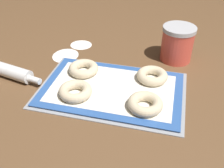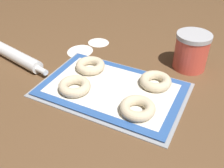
{
  "view_description": "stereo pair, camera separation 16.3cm",
  "coord_description": "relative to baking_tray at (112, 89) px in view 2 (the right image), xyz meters",
  "views": [
    {
      "loc": [
        0.18,
        -0.71,
        0.56
      ],
      "look_at": [
        0.01,
        0.0,
        0.03
      ],
      "focal_mm": 42.0,
      "sensor_mm": 36.0,
      "label": 1
    },
    {
      "loc": [
        0.34,
        -0.65,
        0.56
      ],
      "look_at": [
        0.01,
        0.0,
        0.03
      ],
      "focal_mm": 42.0,
      "sensor_mm": 36.0,
      "label": 2
    }
  ],
  "objects": [
    {
      "name": "baking_tray",
      "position": [
        0.0,
        0.0,
        0.0
      ],
      "size": [
        0.51,
        0.33,
        0.01
      ],
      "color": "#93969B",
      "rests_on": "ground_plane"
    },
    {
      "name": "bagel_back_left",
      "position": [
        -0.13,
        0.07,
        0.02
      ],
      "size": [
        0.11,
        0.11,
        0.03
      ],
      "color": "beige",
      "rests_on": "baking_mat"
    },
    {
      "name": "bagel_front_left",
      "position": [
        -0.11,
        -0.07,
        0.02
      ],
      "size": [
        0.11,
        0.11,
        0.03
      ],
      "color": "beige",
      "rests_on": "baking_mat"
    },
    {
      "name": "ground_plane",
      "position": [
        -0.01,
        -0.0,
        -0.0
      ],
      "size": [
        2.8,
        2.8,
        0.0
      ],
      "primitive_type": "plane",
      "color": "brown"
    },
    {
      "name": "flour_canister",
      "position": [
        0.2,
        0.27,
        0.07
      ],
      "size": [
        0.13,
        0.13,
        0.14
      ],
      "color": "#DB4C3D",
      "rests_on": "ground_plane"
    },
    {
      "name": "flour_patch_near",
      "position": [
        -0.25,
        0.19,
        -0.0
      ],
      "size": [
        0.11,
        0.12,
        0.0
      ],
      "color": "white",
      "rests_on": "ground_plane"
    },
    {
      "name": "baking_mat",
      "position": [
        0.0,
        0.0,
        0.01
      ],
      "size": [
        0.48,
        0.31,
        0.0
      ],
      "color": "#2D569E",
      "rests_on": "baking_tray"
    },
    {
      "name": "flour_patch_far",
      "position": [
        -0.22,
        0.3,
        -0.0
      ],
      "size": [
        0.1,
        0.09,
        0.0
      ],
      "color": "white",
      "rests_on": "ground_plane"
    },
    {
      "name": "rolling_pin",
      "position": [
        -0.44,
        -0.0,
        0.02
      ],
      "size": [
        0.38,
        0.11,
        0.05
      ],
      "color": "silver",
      "rests_on": "ground_plane"
    },
    {
      "name": "bagel_front_right",
      "position": [
        0.13,
        -0.08,
        0.02
      ],
      "size": [
        0.11,
        0.11,
        0.03
      ],
      "color": "beige",
      "rests_on": "baking_mat"
    },
    {
      "name": "bagel_back_right",
      "position": [
        0.13,
        0.08,
        0.02
      ],
      "size": [
        0.11,
        0.11,
        0.03
      ],
      "color": "beige",
      "rests_on": "baking_mat"
    }
  ]
}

